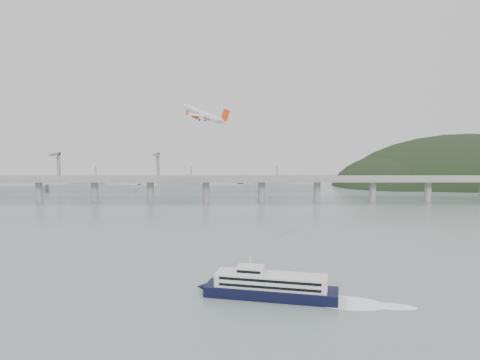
{
  "coord_description": "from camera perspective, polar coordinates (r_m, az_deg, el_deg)",
  "views": [
    {
      "loc": [
        -1.03,
        -216.42,
        66.12
      ],
      "look_at": [
        0.0,
        55.0,
        36.0
      ],
      "focal_mm": 35.0,
      "sensor_mm": 36.0,
      "label": 1
    }
  ],
  "objects": [
    {
      "name": "distant_fleet",
      "position": [
        509.16,
        -17.86,
        -0.73
      ],
      "size": [
        453.0,
        60.9,
        40.0
      ],
      "color": "gray",
      "rests_on": "ground"
    },
    {
      "name": "airliner",
      "position": [
        322.02,
        -4.42,
        7.99
      ],
      "size": [
        36.3,
        35.15,
        17.08
      ],
      "rotation": [
        0.05,
        -0.33,
        2.5
      ],
      "color": "silver",
      "rests_on": "ground"
    },
    {
      "name": "ferry",
      "position": [
        188.45,
        3.8,
        -12.81
      ],
      "size": [
        84.67,
        28.68,
        16.15
      ],
      "rotation": [
        0.0,
        0.0,
        -0.22
      ],
      "color": "black",
      "rests_on": "ground"
    },
    {
      "name": "bridge",
      "position": [
        419.23,
        -0.23,
        -0.31
      ],
      "size": [
        800.0,
        22.0,
        23.9
      ],
      "color": "gray",
      "rests_on": "ground"
    },
    {
      "name": "ground",
      "position": [
        226.3,
        0.05,
        -10.66
      ],
      "size": [
        900.0,
        900.0,
        0.0
      ],
      "primitive_type": "plane",
      "color": "slate",
      "rests_on": "ground"
    },
    {
      "name": "headland",
      "position": [
        624.27,
        27.1,
        -2.24
      ],
      "size": [
        365.0,
        155.0,
        156.0
      ],
      "color": "black",
      "rests_on": "ground"
    }
  ]
}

